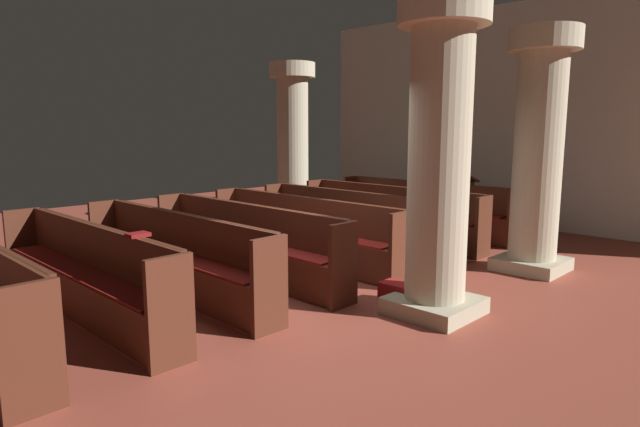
% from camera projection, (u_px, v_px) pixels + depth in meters
% --- Properties ---
extents(ground_plane, '(19.20, 19.20, 0.00)m').
position_uv_depth(ground_plane, '(314.00, 287.00, 6.89)').
color(ground_plane, brown).
extents(back_wall, '(10.00, 0.16, 4.50)m').
position_uv_depth(back_wall, '(526.00, 116.00, 10.82)').
color(back_wall, silver).
rests_on(back_wall, ground).
extents(pew_row_0, '(3.75, 0.47, 0.98)m').
position_uv_depth(pew_row_0, '(423.00, 206.00, 10.41)').
color(pew_row_0, '#562819').
rests_on(pew_row_0, ground).
extents(pew_row_1, '(3.75, 0.46, 0.98)m').
position_uv_depth(pew_row_1, '(389.00, 212.00, 9.64)').
color(pew_row_1, '#562819').
rests_on(pew_row_1, ground).
extents(pew_row_2, '(3.75, 0.46, 0.98)m').
position_uv_depth(pew_row_2, '(349.00, 220.00, 8.87)').
color(pew_row_2, '#562819').
rests_on(pew_row_2, ground).
extents(pew_row_3, '(3.75, 0.46, 0.98)m').
position_uv_depth(pew_row_3, '(302.00, 228.00, 8.10)').
color(pew_row_3, '#562819').
rests_on(pew_row_3, ground).
extents(pew_row_4, '(3.75, 0.46, 0.98)m').
position_uv_depth(pew_row_4, '(244.00, 239.00, 7.33)').
color(pew_row_4, '#562819').
rests_on(pew_row_4, ground).
extents(pew_row_5, '(3.75, 0.47, 0.98)m').
position_uv_depth(pew_row_5, '(173.00, 252.00, 6.56)').
color(pew_row_5, '#562819').
rests_on(pew_row_5, ground).
extents(pew_row_6, '(3.75, 0.46, 0.98)m').
position_uv_depth(pew_row_6, '(83.00, 269.00, 5.79)').
color(pew_row_6, '#562819').
rests_on(pew_row_6, ground).
extents(pillar_aisle_side, '(0.96, 0.96, 3.36)m').
position_uv_depth(pillar_aisle_side, '(538.00, 148.00, 7.45)').
color(pillar_aisle_side, tan).
rests_on(pillar_aisle_side, ground).
extents(pillar_far_side, '(0.96, 0.96, 3.36)m').
position_uv_depth(pillar_far_side, '(293.00, 141.00, 11.34)').
color(pillar_far_side, tan).
rests_on(pillar_far_side, ground).
extents(pillar_aisle_rear, '(0.95, 0.95, 3.36)m').
position_uv_depth(pillar_aisle_rear, '(439.00, 155.00, 5.65)').
color(pillar_aisle_rear, tan).
rests_on(pillar_aisle_rear, ground).
extents(lectern, '(0.48, 0.45, 1.08)m').
position_uv_depth(lectern, '(464.00, 206.00, 10.92)').
color(lectern, '#562B1A').
rests_on(lectern, ground).
extents(hymn_book, '(0.16, 0.21, 0.04)m').
position_uv_depth(hymn_book, '(138.00, 235.00, 5.22)').
color(hymn_book, maroon).
rests_on(hymn_book, pew_row_6).
extents(kneeler_box_red, '(0.41, 0.24, 0.24)m').
position_uv_depth(kneeler_box_red, '(398.00, 293.00, 6.24)').
color(kneeler_box_red, maroon).
rests_on(kneeler_box_red, ground).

